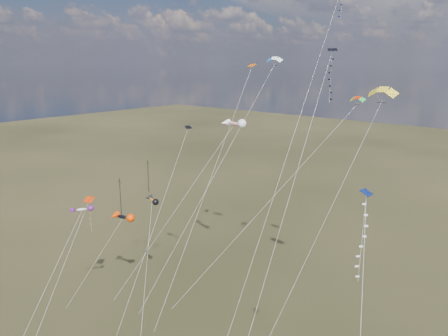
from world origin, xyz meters
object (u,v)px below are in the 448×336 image
Objects in this scene: utility_pole_near at (120,196)px; parafoil_yellow at (382,90)px; diamond_black_high at (326,91)px; utility_pole_far at (148,176)px; novelty_black_orange at (122,217)px.

utility_pole_near is 0.28× the size of parafoil_yellow.
diamond_black_high is at bearing -172.70° from parafoil_yellow.
utility_pole_far is 0.25× the size of diamond_black_high.
utility_pole_far is 62.46m from diamond_black_high.
utility_pole_near is at bearing 174.07° from diamond_black_high.
utility_pole_far is 0.67× the size of novelty_black_orange.
parafoil_yellow is at bearing 26.09° from novelty_black_orange.
parafoil_yellow is at bearing -4.46° from utility_pole_near.
diamond_black_high is 5.94m from parafoil_yellow.
utility_pole_near is 0.67× the size of novelty_black_orange.
novelty_black_orange is at bearing -43.46° from utility_pole_far.
parafoil_yellow is 2.42× the size of novelty_black_orange.
parafoil_yellow reaches higher than novelty_black_orange.
novelty_black_orange reaches higher than utility_pole_near.
novelty_black_orange is at bearing -34.73° from utility_pole_near.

